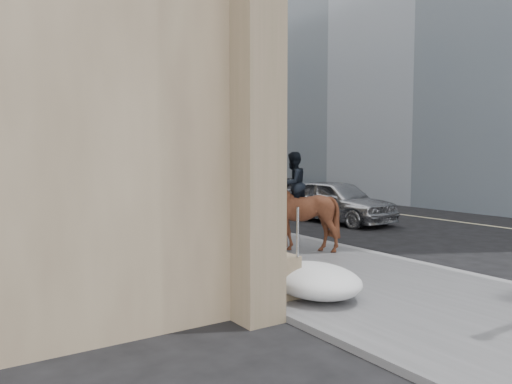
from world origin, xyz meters
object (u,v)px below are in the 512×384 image
mounted_horse_left (196,215)px  pedestrian (214,211)px  car_grey (272,185)px  car_silver (337,201)px  mounted_horse_right (295,210)px

mounted_horse_left → pedestrian: mounted_horse_left is taller
mounted_horse_left → car_grey: bearing=-120.3°
car_grey → pedestrian: bearing=50.5°
car_silver → car_grey: bearing=61.3°
pedestrian → mounted_horse_left: bearing=-124.3°
mounted_horse_left → car_silver: mounted_horse_left is taller
mounted_horse_left → pedestrian: bearing=-120.6°
mounted_horse_right → car_silver: size_ratio=0.53×
pedestrian → car_grey: 18.52m
mounted_horse_left → pedestrian: (1.41, 1.63, -0.15)m
pedestrian → car_silver: 6.82m
car_silver → car_grey: 13.42m
mounted_horse_right → mounted_horse_left: bearing=-30.0°
pedestrian → car_grey: (12.04, 14.07, -0.43)m
mounted_horse_left → pedestrian: 2.16m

